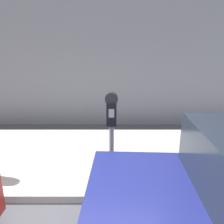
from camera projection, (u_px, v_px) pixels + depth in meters
name	position (u px, v px, depth m)	size (l,w,h in m)	color
sidewalk	(92.00, 156.00, 4.67)	(24.00, 2.80, 0.13)	#ADAAA3
building_facade	(98.00, 42.00, 6.24)	(24.00, 0.30, 4.91)	gray
parking_meter	(112.00, 124.00, 3.36)	(0.19, 0.16, 1.54)	slate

